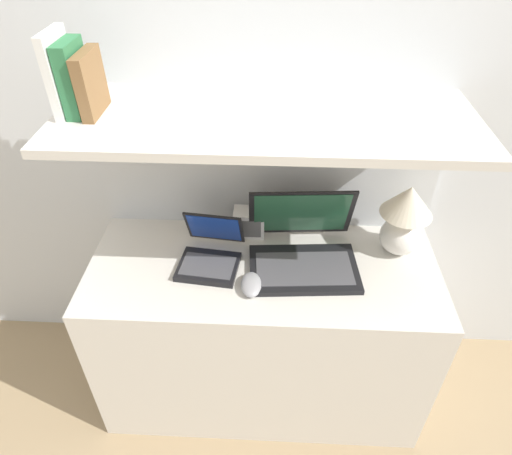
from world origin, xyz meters
name	(u,v)px	position (x,y,z in m)	size (l,w,h in m)	color
ground_plane	(259,440)	(0.00, 0.00, 0.00)	(12.00, 12.00, 0.00)	#9E8460
wall_back	(268,108)	(0.00, 0.60, 1.20)	(6.00, 0.05, 2.40)	silver
desk	(262,333)	(0.00, 0.27, 0.37)	(1.27, 0.53, 0.73)	silver
back_riser	(265,239)	(0.00, 0.55, 0.63)	(1.27, 0.04, 1.26)	silver
shelf	(266,121)	(0.00, 0.33, 1.28)	(1.27, 0.48, 0.03)	silver
table_lamp	(405,217)	(0.50, 0.39, 0.89)	(0.18, 0.18, 0.29)	white
laptop_large	(303,250)	(0.14, 0.31, 0.79)	(0.41, 0.36, 0.26)	black
laptop_small	(210,253)	(-0.19, 0.29, 0.77)	(0.24, 0.26, 0.18)	black
computer_mouse	(251,285)	(-0.04, 0.16, 0.75)	(0.08, 0.12, 0.04)	#99999E
router_box	(249,222)	(-0.06, 0.46, 0.79)	(0.12, 0.09, 0.11)	white
book_white	(59,73)	(-0.59, 0.33, 1.41)	(0.03, 0.15, 0.24)	silver
book_green	(74,78)	(-0.56, 0.33, 1.39)	(0.04, 0.14, 0.21)	#2D7042
book_brown	(91,83)	(-0.51, 0.33, 1.38)	(0.04, 0.16, 0.18)	brown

